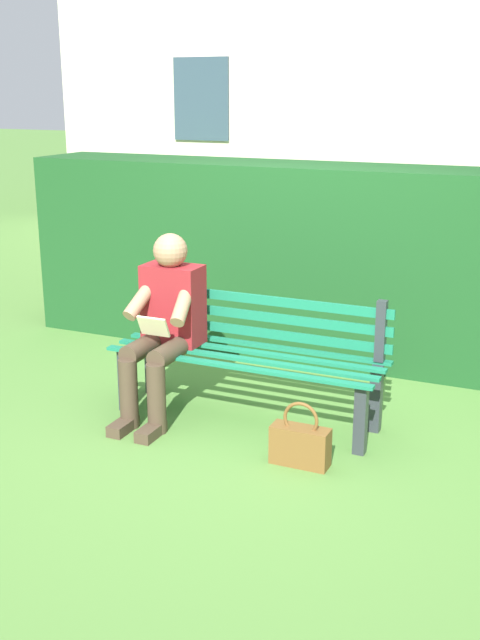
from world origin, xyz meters
name	(u,v)px	position (x,y,z in m)	size (l,w,h in m)	color
ground	(246,420)	(0.00, 0.00, 0.00)	(60.00, 60.00, 0.00)	#517F38
park_bench	(251,352)	(0.00, -0.07, 0.44)	(1.76, 0.50, 0.83)	#2D3338
person_seated	(164,322)	(0.53, 0.10, 0.63)	(0.44, 0.73, 1.18)	maroon
hedge_backdrop	(366,261)	(-0.35, -1.49, 0.78)	(5.59, 0.77, 1.59)	#19471E
handbag	(300,444)	(-0.53, 0.45, 0.13)	(0.34, 0.13, 0.38)	brown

